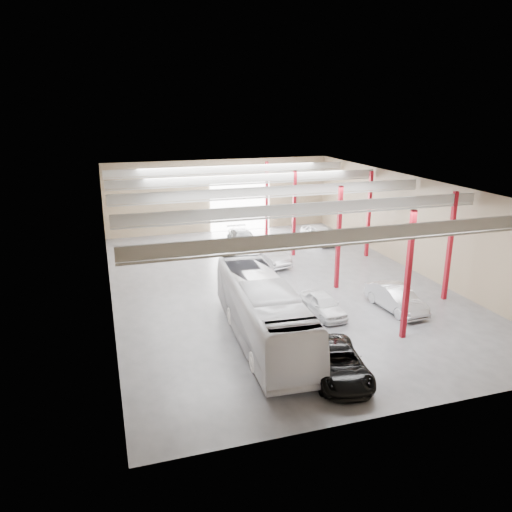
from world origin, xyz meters
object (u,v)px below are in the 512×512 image
car_row_c (243,239)px  black_sedan (338,363)px  car_row_a (323,305)px  car_right_near (396,298)px  car_right_far (320,234)px  car_row_b (266,254)px  coach_bus (263,311)px

car_row_c → black_sedan: bearing=-94.5°
car_row_a → car_right_near: (4.55, -0.61, 0.10)m
black_sedan → car_right_near: 9.17m
black_sedan → car_right_far: bearing=78.3°
black_sedan → car_row_b: car_row_b is taller
car_row_c → car_right_near: bearing=-72.6°
car_row_b → car_row_a: bearing=-103.6°
car_row_c → car_right_near: 17.06m
car_right_near → coach_bus: bearing=-174.8°
car_row_c → car_row_b: bearing=-85.1°
car_row_a → car_right_near: car_right_near is taller
car_row_a → car_right_far: 16.34m
black_sedan → car_row_c: 22.43m
coach_bus → car_right_far: coach_bus is taller
black_sedan → car_row_b: bearing=93.0°
car_row_a → car_row_b: 10.50m
car_row_b → car_right_near: size_ratio=1.07×
car_right_near → car_right_far: size_ratio=0.99×
car_row_a → car_right_near: bearing=-10.4°
coach_bus → black_sedan: 5.18m
car_row_c → coach_bus: bearing=-102.4°
car_row_a → car_row_c: (-0.42, 15.70, 0.07)m
car_right_far → coach_bus: bearing=-129.3°
black_sedan → car_row_c: size_ratio=1.01×
black_sedan → car_row_a: bearing=81.2°
black_sedan → car_row_c: bearing=95.8°
car_row_b → car_right_near: (4.57, -11.11, -0.05)m
black_sedan → car_row_b: 17.31m
coach_bus → car_right_near: (9.00, 1.39, -0.90)m
car_row_c → car_right_near: (4.97, -16.31, 0.02)m
car_row_c → car_right_near: car_right_near is taller
black_sedan → car_row_b: size_ratio=1.04×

